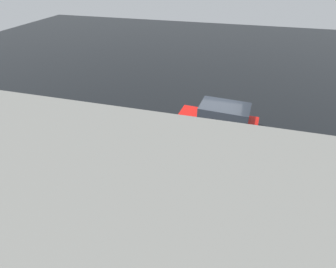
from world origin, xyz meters
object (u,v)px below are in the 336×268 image
Objects in this scene: moving_hatchback at (218,123)px; fire_hydrant at (119,152)px; pedestrian at (103,143)px; sign_post at (112,154)px.

moving_hatchback is 5.01× the size of fire_hydrant.
moving_hatchback is 3.30× the size of pedestrian.
pedestrian is (0.82, -0.12, 0.28)m from fire_hydrant.
moving_hatchback reaches higher than pedestrian.
moving_hatchback is 5.68m from sign_post.
sign_post is (3.66, 4.31, 0.55)m from moving_hatchback.
fire_hydrant is at bearing -70.91° from sign_post.
sign_post reaches higher than moving_hatchback.
sign_post is at bearing 128.99° from pedestrian.
moving_hatchback reaches higher than fire_hydrant.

